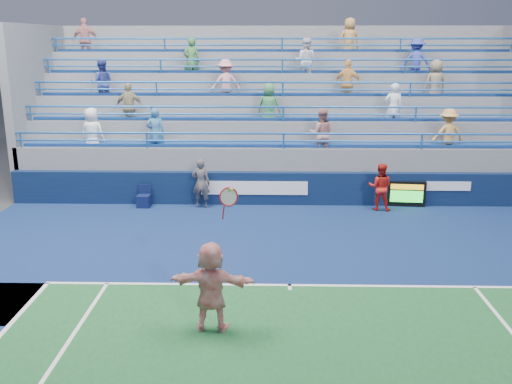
{
  "coord_description": "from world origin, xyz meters",
  "views": [
    {
      "loc": [
        -0.48,
        -11.75,
        5.35
      ],
      "look_at": [
        -0.81,
        2.5,
        1.5
      ],
      "focal_mm": 40.0,
      "sensor_mm": 36.0,
      "label": 1
    }
  ],
  "objects_px": {
    "ball_girl": "(380,187)",
    "serve_speed_board": "(406,194)",
    "judge_chair": "(144,200)",
    "line_judge": "(201,183)",
    "tennis_player": "(211,286)"
  },
  "relations": [
    {
      "from": "serve_speed_board",
      "to": "ball_girl",
      "type": "xyz_separation_m",
      "value": [
        -0.95,
        -0.42,
        0.34
      ]
    },
    {
      "from": "tennis_player",
      "to": "ball_girl",
      "type": "xyz_separation_m",
      "value": [
        4.62,
        7.9,
        -0.11
      ]
    },
    {
      "from": "serve_speed_board",
      "to": "line_judge",
      "type": "bearing_deg",
      "value": -177.86
    },
    {
      "from": "serve_speed_board",
      "to": "line_judge",
      "type": "distance_m",
      "value": 6.73
    },
    {
      "from": "serve_speed_board",
      "to": "judge_chair",
      "type": "relative_size",
      "value": 1.69
    },
    {
      "from": "tennis_player",
      "to": "line_judge",
      "type": "height_order",
      "value": "tennis_player"
    },
    {
      "from": "line_judge",
      "to": "serve_speed_board",
      "type": "bearing_deg",
      "value": -172.58
    },
    {
      "from": "ball_girl",
      "to": "serve_speed_board",
      "type": "bearing_deg",
      "value": -143.87
    },
    {
      "from": "tennis_player",
      "to": "ball_girl",
      "type": "bearing_deg",
      "value": 59.67
    },
    {
      "from": "judge_chair",
      "to": "line_judge",
      "type": "xyz_separation_m",
      "value": [
        1.88,
        0.02,
        0.58
      ]
    },
    {
      "from": "serve_speed_board",
      "to": "line_judge",
      "type": "xyz_separation_m",
      "value": [
        -6.71,
        -0.25,
        0.38
      ]
    },
    {
      "from": "judge_chair",
      "to": "tennis_player",
      "type": "xyz_separation_m",
      "value": [
        3.02,
        -8.04,
        0.64
      ]
    },
    {
      "from": "judge_chair",
      "to": "ball_girl",
      "type": "relative_size",
      "value": 0.48
    },
    {
      "from": "tennis_player",
      "to": "line_judge",
      "type": "xyz_separation_m",
      "value": [
        -1.14,
        8.06,
        -0.06
      ]
    },
    {
      "from": "ball_girl",
      "to": "line_judge",
      "type": "bearing_deg",
      "value": 10.89
    }
  ]
}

